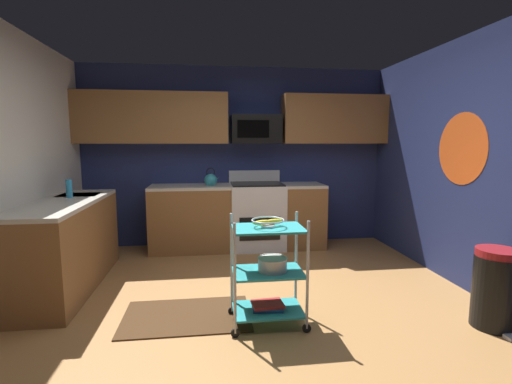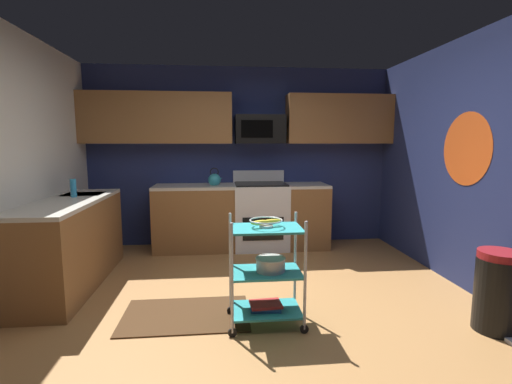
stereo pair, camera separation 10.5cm
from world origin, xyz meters
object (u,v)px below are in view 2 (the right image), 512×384
microwave (260,129)px  trash_can (498,291)px  fruit_bowl (266,222)px  mixing_bowl_large (271,264)px  book_stack (266,306)px  dish_soap_bottle (73,188)px  kettle (215,180)px  rolling_cart (266,272)px  oven_range (261,215)px

microwave → trash_can: size_ratio=1.06×
fruit_bowl → mixing_bowl_large: size_ratio=1.08×
mixing_bowl_large → book_stack: bearing=-180.0°
dish_soap_bottle → trash_can: dish_soap_bottle is taller
kettle → trash_can: size_ratio=0.40×
fruit_bowl → book_stack: (0.00, -0.00, -0.72)m
fruit_bowl → kettle: bearing=101.0°
mixing_bowl_large → trash_can: (1.80, -0.29, -0.19)m
book_stack → mixing_bowl_large: bearing=0.0°
mixing_bowl_large → kettle: 2.38m
rolling_cart → oven_range: bearing=84.7°
book_stack → rolling_cart: bearing=90.0°
dish_soap_bottle → oven_range: bearing=24.8°
microwave → rolling_cart: bearing=-95.0°
microwave → fruit_bowl: 2.54m
dish_soap_bottle → fruit_bowl: bearing=-32.9°
rolling_cart → microwave: bearing=85.0°
trash_can → mixing_bowl_large: bearing=170.7°
fruit_bowl → mixing_bowl_large: 0.36m
trash_can → rolling_cart: bearing=170.9°
book_stack → trash_can: bearing=-9.1°
mixing_bowl_large → kettle: (-0.48, 2.28, 0.48)m
fruit_bowl → trash_can: (1.84, -0.29, -0.55)m
book_stack → trash_can: 1.87m
oven_range → kettle: 0.83m
oven_range → mixing_bowl_large: bearing=-94.3°
microwave → rolling_cart: 2.70m
oven_range → microwave: 1.23m
trash_can → book_stack: bearing=170.9°
book_stack → kettle: 2.47m
rolling_cart → trash_can: 1.87m
microwave → mixing_bowl_large: (-0.17, -2.39, -1.18)m
dish_soap_bottle → mixing_bowl_large: bearing=-32.4°
fruit_bowl → book_stack: 0.72m
oven_range → kettle: size_ratio=4.17×
mixing_bowl_large → microwave: bearing=85.9°
trash_can → fruit_bowl: bearing=170.9°
fruit_bowl → kettle: 2.33m
microwave → mixing_bowl_large: bearing=-94.1°
oven_range → rolling_cart: (-0.21, -2.28, -0.02)m
fruit_bowl → oven_range: bearing=84.7°
dish_soap_bottle → rolling_cart: bearing=-32.9°
kettle → dish_soap_bottle: size_ratio=1.32×
rolling_cart → mixing_bowl_large: size_ratio=3.63×
mixing_bowl_large → oven_range: bearing=85.7°
kettle → dish_soap_bottle: bearing=-146.6°
trash_can → dish_soap_bottle: bearing=157.6°
kettle → trash_can: 3.51m
oven_range → dish_soap_bottle: dish_soap_bottle is taller
mixing_bowl_large → dish_soap_bottle: size_ratio=1.26×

